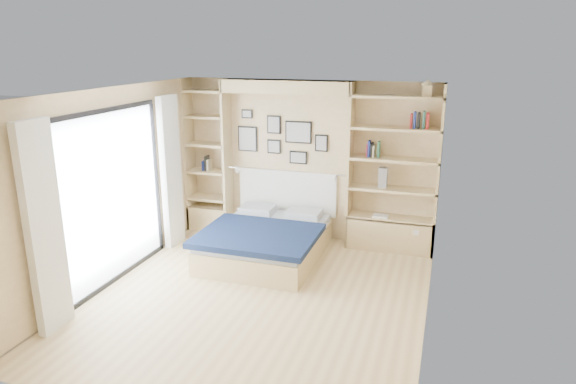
% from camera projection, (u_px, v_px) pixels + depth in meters
% --- Properties ---
extents(ground, '(4.50, 4.50, 0.00)m').
position_uv_depth(ground, '(258.00, 298.00, 6.32)').
color(ground, '#DFC287').
rests_on(ground, ground).
extents(room_shell, '(4.50, 4.50, 4.50)m').
position_uv_depth(room_shell, '(269.00, 181.00, 7.53)').
color(room_shell, '#D5B585').
rests_on(room_shell, ground).
extents(bed, '(1.62, 2.00, 1.07)m').
position_uv_depth(bed, '(267.00, 240.00, 7.48)').
color(bed, '#D5B682').
rests_on(bed, ground).
extents(photo_gallery, '(1.48, 0.02, 0.82)m').
position_uv_depth(photo_gallery, '(280.00, 137.00, 8.05)').
color(photo_gallery, black).
rests_on(photo_gallery, ground).
extents(reading_lamps, '(1.92, 0.12, 0.15)m').
position_uv_depth(reading_lamps, '(285.00, 172.00, 7.94)').
color(reading_lamps, silver).
rests_on(reading_lamps, ground).
extents(shelf_decor, '(3.57, 0.23, 2.03)m').
position_uv_depth(shelf_decor, '(377.00, 139.00, 7.44)').
color(shelf_decor, '#B02D3F').
rests_on(shelf_decor, ground).
extents(deck, '(3.20, 4.00, 0.05)m').
position_uv_depth(deck, '(24.00, 262.00, 7.37)').
color(deck, '#766957').
rests_on(deck, ground).
extents(deck_chair, '(0.72, 0.98, 0.89)m').
position_uv_depth(deck_chair, '(23.00, 236.00, 7.17)').
color(deck_chair, tan).
rests_on(deck_chair, ground).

